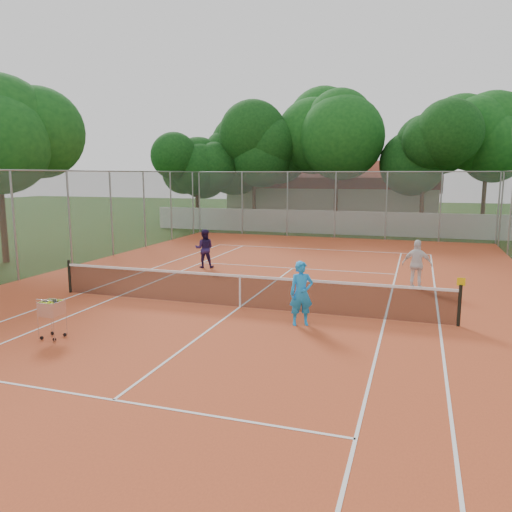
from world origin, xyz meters
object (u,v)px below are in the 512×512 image
(ball_hopper, at_px, (52,318))
(player_near, at_px, (301,293))
(tennis_net, at_px, (240,291))
(player_far_left, at_px, (204,248))
(clubhouse, at_px, (335,194))
(player_far_right, at_px, (417,264))

(ball_hopper, bearing_deg, player_near, 28.37)
(player_near, bearing_deg, tennis_net, 126.89)
(player_near, height_order, player_far_left, player_near)
(clubhouse, height_order, player_near, clubhouse)
(tennis_net, bearing_deg, player_far_left, 123.02)
(tennis_net, distance_m, player_far_left, 6.49)
(player_far_left, bearing_deg, player_far_right, 153.34)
(tennis_net, distance_m, clubhouse, 29.12)
(tennis_net, distance_m, player_far_right, 6.36)
(tennis_net, xyz_separation_m, player_far_right, (4.87, 4.08, 0.34))
(player_near, height_order, player_far_right, player_far_right)
(clubhouse, bearing_deg, tennis_net, -86.05)
(player_far_left, relative_size, ball_hopper, 1.61)
(player_near, bearing_deg, clubhouse, 73.32)
(player_far_right, bearing_deg, player_far_left, -2.05)
(player_near, bearing_deg, ball_hopper, -175.94)
(clubhouse, xyz_separation_m, player_far_left, (-1.53, -23.56, -1.38))
(tennis_net, height_order, player_far_left, player_far_left)
(clubhouse, xyz_separation_m, ball_hopper, (-1.24, -33.02, -1.68))
(player_near, xyz_separation_m, ball_hopper, (-5.32, -2.88, -0.33))
(player_far_right, height_order, ball_hopper, player_far_right)
(player_near, distance_m, player_far_left, 8.65)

